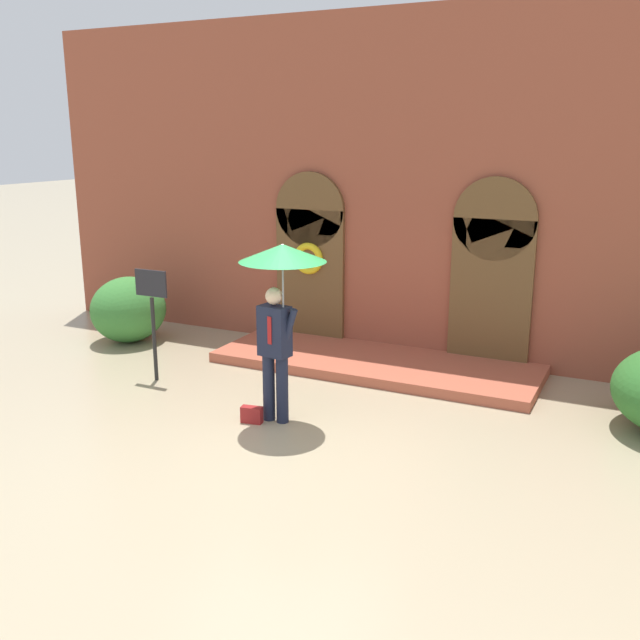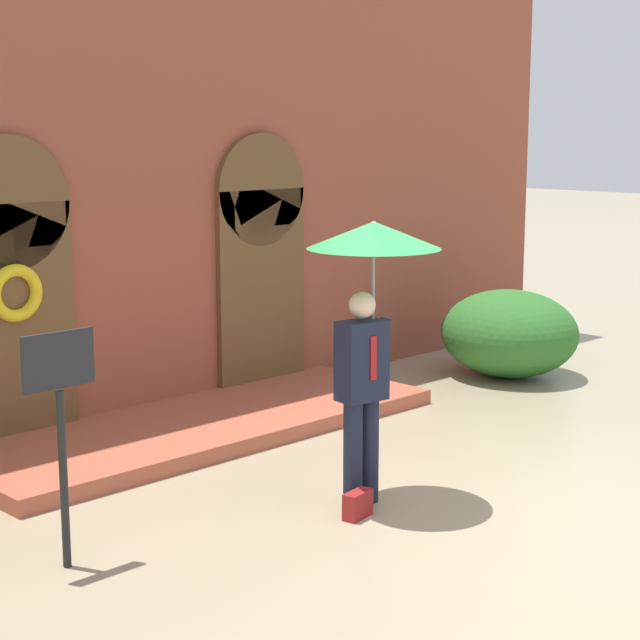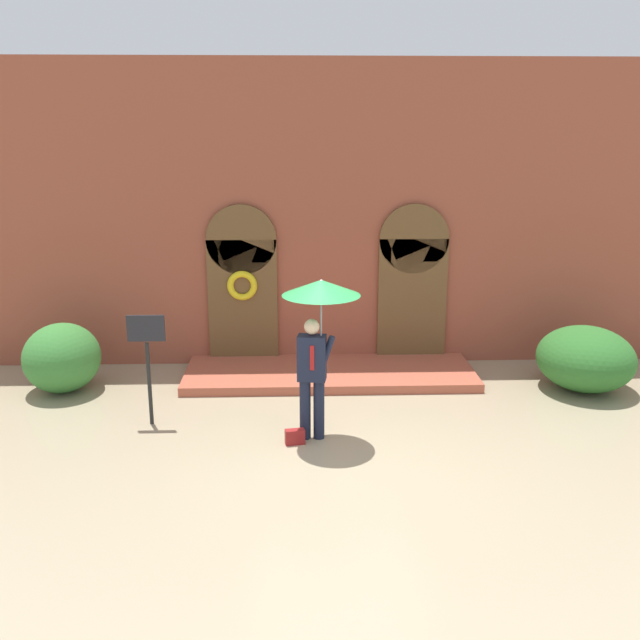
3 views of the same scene
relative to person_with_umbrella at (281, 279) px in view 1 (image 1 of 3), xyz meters
name	(u,v)px [view 1 (image 1 of 3)]	position (x,y,z in m)	size (l,w,h in m)	color
ground_plane	(285,439)	(0.28, -0.46, -1.91)	(80.00, 80.00, 0.00)	tan
building_facade	(403,196)	(0.28, 3.69, 0.77)	(14.00, 2.30, 5.60)	brown
person_with_umbrella	(281,279)	(0.00, 0.00, 0.00)	(1.10, 1.10, 2.36)	#191E33
handbag	(252,415)	(-0.35, -0.20, -1.80)	(0.28, 0.12, 0.22)	maroon
sign_post	(152,307)	(-2.54, 0.60, -0.75)	(0.56, 0.06, 1.72)	black
shrub_left	(129,309)	(-4.33, 2.11, -1.32)	(1.28, 1.43, 1.18)	#387A33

